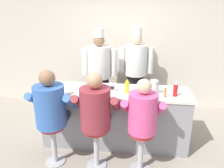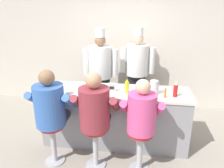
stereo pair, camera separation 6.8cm
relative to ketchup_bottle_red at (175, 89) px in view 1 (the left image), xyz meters
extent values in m
plane|color=#9E9384|center=(-0.92, -0.22, -1.06)|extent=(20.00, 20.00, 0.00)
cube|color=beige|center=(-0.92, 1.78, 0.29)|extent=(10.00, 0.06, 2.70)
cube|color=gray|center=(-0.92, 0.12, -0.61)|extent=(2.35, 0.65, 0.91)
cube|color=silver|center=(-0.92, 0.12, -0.13)|extent=(2.39, 0.68, 0.04)
cylinder|color=red|center=(0.00, 0.00, -0.02)|extent=(0.07, 0.07, 0.19)
cone|color=white|center=(0.00, 0.00, 0.10)|extent=(0.05, 0.05, 0.05)
cylinder|color=yellow|center=(-0.72, 0.05, -0.02)|extent=(0.07, 0.07, 0.18)
cone|color=yellow|center=(-0.72, 0.05, 0.09)|extent=(0.05, 0.05, 0.05)
cylinder|color=orange|center=(-0.15, -0.06, -0.04)|extent=(0.03, 0.03, 0.14)
cylinder|color=#287F2D|center=(-0.15, -0.06, 0.03)|extent=(0.02, 0.02, 0.01)
cylinder|color=silver|center=(-0.31, 0.05, 0.00)|extent=(0.12, 0.12, 0.22)
cube|color=silver|center=(-0.24, 0.05, 0.01)|extent=(0.01, 0.01, 0.13)
cylinder|color=white|center=(-1.93, -0.08, -0.10)|extent=(0.25, 0.25, 0.02)
ellipsoid|color=#E0BC60|center=(-1.93, -0.08, -0.08)|extent=(0.11, 0.09, 0.03)
cylinder|color=white|center=(-1.62, -0.10, -0.09)|extent=(0.13, 0.13, 0.05)
cylinder|color=beige|center=(-1.31, 0.06, -0.07)|extent=(0.08, 0.08, 0.08)
torus|color=beige|center=(-1.26, 0.06, -0.07)|extent=(0.06, 0.01, 0.06)
cube|color=silver|center=(-0.97, 0.09, -0.05)|extent=(0.12, 0.06, 0.13)
cube|color=black|center=(-0.97, 0.06, -0.05)|extent=(0.07, 0.01, 0.04)
cylinder|color=#B2B5BA|center=(-1.75, -0.53, -1.05)|extent=(0.29, 0.29, 0.02)
cylinder|color=#B2B5BA|center=(-1.75, -0.53, -0.75)|extent=(0.08, 0.08, 0.59)
cylinder|color=red|center=(-1.75, -0.53, -0.45)|extent=(0.34, 0.34, 0.05)
cylinder|color=#33384C|center=(-1.86, -0.32, -0.41)|extent=(0.16, 0.42, 0.16)
cylinder|color=#33384C|center=(-1.65, -0.32, -0.41)|extent=(0.16, 0.42, 0.16)
cylinder|color=#3866B7|center=(-1.75, -0.53, -0.13)|extent=(0.42, 0.42, 0.59)
cylinder|color=#3866B7|center=(-2.02, -0.41, -0.10)|extent=(0.11, 0.45, 0.36)
cylinder|color=#3866B7|center=(-1.49, -0.41, -0.10)|extent=(0.11, 0.45, 0.36)
sphere|color=#8C6647|center=(-1.75, -0.53, 0.27)|extent=(0.22, 0.22, 0.22)
cylinder|color=#B2B5BA|center=(-1.12, -0.53, -1.05)|extent=(0.29, 0.29, 0.02)
cylinder|color=#B2B5BA|center=(-1.12, -0.53, -0.75)|extent=(0.08, 0.08, 0.59)
cylinder|color=red|center=(-1.12, -0.53, -0.45)|extent=(0.34, 0.34, 0.05)
cylinder|color=#33384C|center=(-1.22, -0.32, -0.41)|extent=(0.16, 0.41, 0.16)
cylinder|color=#33384C|center=(-1.01, -0.32, -0.41)|extent=(0.16, 0.41, 0.16)
cylinder|color=maroon|center=(-1.12, -0.53, -0.14)|extent=(0.41, 0.41, 0.59)
cylinder|color=maroon|center=(-1.38, -0.41, -0.11)|extent=(0.11, 0.45, 0.36)
cylinder|color=maroon|center=(-0.86, -0.41, -0.11)|extent=(0.11, 0.45, 0.36)
sphere|color=tan|center=(-1.12, -0.53, 0.27)|extent=(0.21, 0.21, 0.21)
cylinder|color=#B2B5BA|center=(-0.48, -0.53, -1.05)|extent=(0.29, 0.29, 0.02)
cylinder|color=#B2B5BA|center=(-0.48, -0.53, -0.75)|extent=(0.08, 0.08, 0.59)
cylinder|color=red|center=(-0.48, -0.53, -0.45)|extent=(0.34, 0.34, 0.05)
cylinder|color=#33384C|center=(-0.58, -0.34, -0.41)|extent=(0.14, 0.38, 0.14)
cylinder|color=#33384C|center=(-0.39, -0.34, -0.41)|extent=(0.14, 0.38, 0.14)
cylinder|color=#E54C8C|center=(-0.48, -0.53, -0.16)|extent=(0.38, 0.38, 0.54)
cylinder|color=#E54C8C|center=(-0.72, -0.42, -0.13)|extent=(0.10, 0.41, 0.33)
cylinder|color=#E54C8C|center=(-0.24, -0.42, -0.13)|extent=(0.10, 0.41, 0.33)
sphere|color=#DBB28E|center=(-0.48, -0.53, 0.21)|extent=(0.20, 0.20, 0.20)
cube|color=#232328|center=(-1.34, 1.10, -0.64)|extent=(0.35, 0.19, 0.85)
cube|color=white|center=(-1.34, 1.04, -0.47)|extent=(0.32, 0.02, 0.51)
cylinder|color=white|center=(-1.34, 1.10, 0.10)|extent=(0.46, 0.46, 0.64)
sphere|color=#8C6647|center=(-1.34, 1.10, 0.53)|extent=(0.22, 0.22, 0.22)
cylinder|color=white|center=(-1.34, 1.10, 0.69)|extent=(0.20, 0.20, 0.18)
cylinder|color=white|center=(-1.64, 1.10, 0.10)|extent=(0.13, 0.13, 0.54)
cylinder|color=white|center=(-1.05, 1.10, 0.10)|extent=(0.13, 0.13, 0.54)
cube|color=#232328|center=(-0.61, 1.37, -0.64)|extent=(0.35, 0.19, 0.85)
cube|color=white|center=(-0.61, 1.32, -0.47)|extent=(0.32, 0.02, 0.51)
cylinder|color=white|center=(-0.61, 1.37, 0.11)|extent=(0.46, 0.46, 0.64)
sphere|color=#DBB28E|center=(-0.61, 1.37, 0.53)|extent=(0.22, 0.22, 0.22)
cylinder|color=white|center=(-0.61, 1.37, 0.69)|extent=(0.20, 0.20, 0.18)
cylinder|color=white|center=(-0.91, 1.37, 0.10)|extent=(0.13, 0.13, 0.54)
cylinder|color=white|center=(-0.32, 1.37, 0.10)|extent=(0.13, 0.13, 0.54)
camera|label=1|loc=(-0.57, -3.13, 1.16)|focal=35.00mm
camera|label=2|loc=(-0.51, -3.12, 1.16)|focal=35.00mm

